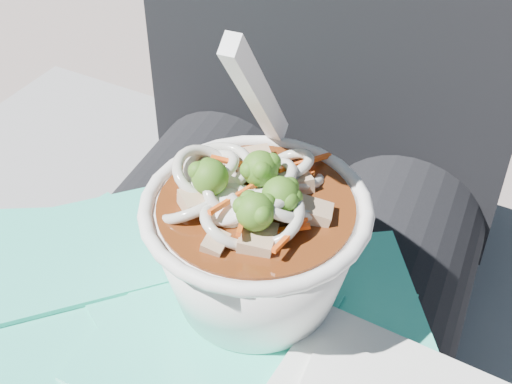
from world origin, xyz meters
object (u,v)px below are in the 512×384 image
at_px(person_body, 259,270).
at_px(udon_bowl, 255,235).
at_px(lap, 213,378).
at_px(plastic_bag, 189,317).

xyz_separation_m(person_body, udon_bowl, (0.03, -0.08, 0.12)).
bearing_deg(lap, person_body, 90.00).
relative_size(lap, plastic_bag, 1.22).
relative_size(person_body, plastic_bag, 2.49).
bearing_deg(person_body, udon_bowl, -69.82).
bearing_deg(person_body, lap, -90.00).
distance_m(person_body, plastic_bag, 0.12).
bearing_deg(plastic_bag, person_body, 86.12).
relative_size(plastic_bag, udon_bowl, 2.06).
bearing_deg(lap, plastic_bag, -115.74).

